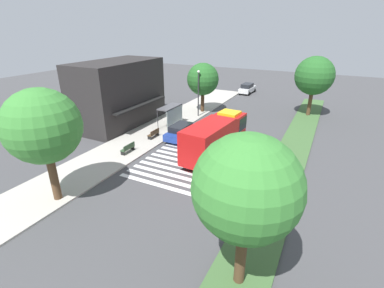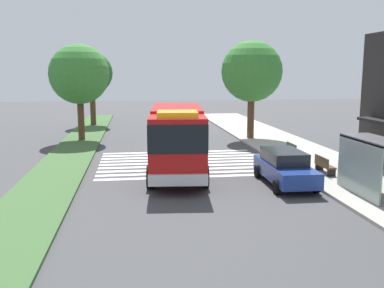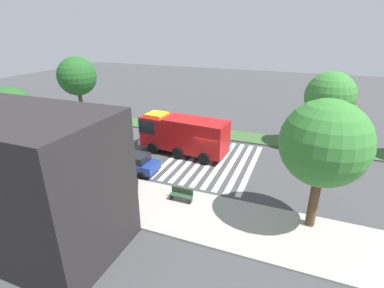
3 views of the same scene
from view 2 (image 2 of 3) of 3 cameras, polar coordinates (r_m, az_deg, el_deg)
ground_plane at (r=25.55m, az=-1.17°, el=-2.65°), size 120.00×120.00×0.00m
sidewalk at (r=27.63m, az=15.74°, el=-1.93°), size 60.00×5.12×0.14m
median_strip at (r=25.71m, az=-16.95°, el=-2.82°), size 60.00×3.00×0.14m
crosswalk at (r=25.75m, az=-1.23°, el=-2.53°), size 7.65×9.95×0.01m
fire_truck at (r=22.10m, az=-2.02°, el=0.83°), size 8.77×3.47×3.66m
parked_car_west at (r=21.14m, az=12.32°, el=-3.04°), size 4.75×2.11×1.66m
bus_stop_shelter at (r=19.74m, az=22.33°, el=-1.38°), size 3.50×1.40×2.46m
bench_near_shelter at (r=23.46m, az=17.27°, el=-2.69°), size 1.60×0.50×0.90m
bench_west_of_shelter at (r=27.39m, az=13.45°, el=-0.82°), size 1.60×0.50×0.90m
sidewalk_tree_far_west at (r=34.76m, az=8.01°, el=9.57°), size 4.87×4.87×7.81m
median_tree_far_west at (r=44.69m, az=-13.30°, el=9.20°), size 4.20×4.20×7.37m
median_tree_west at (r=34.59m, az=-14.88°, el=8.98°), size 4.63×4.63×7.46m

